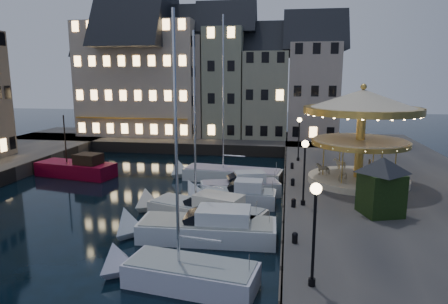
% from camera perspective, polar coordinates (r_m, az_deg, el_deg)
% --- Properties ---
extents(ground, '(160.00, 160.00, 0.00)m').
position_cam_1_polar(ground, '(26.26, -4.99, -10.13)').
color(ground, black).
rests_on(ground, ground).
extents(quay_east, '(16.00, 56.00, 1.30)m').
position_cam_1_polar(quay_east, '(32.01, 23.16, -5.86)').
color(quay_east, '#474442').
rests_on(quay_east, ground).
extents(quay_north, '(44.00, 12.00, 1.30)m').
position_cam_1_polar(quay_north, '(54.33, -6.07, 1.62)').
color(quay_north, '#474442').
rests_on(quay_north, ground).
extents(quaywall_e, '(0.15, 44.00, 1.30)m').
position_cam_1_polar(quaywall_e, '(31.01, 8.61, -5.61)').
color(quaywall_e, '#47423A').
rests_on(quaywall_e, ground).
extents(quaywall_n, '(48.00, 0.15, 1.30)m').
position_cam_1_polar(quaywall_n, '(48.11, -5.62, 0.41)').
color(quaywall_n, '#47423A').
rests_on(quaywall_n, ground).
extents(streetlamp_a, '(0.44, 0.44, 4.17)m').
position_cam_1_polar(streetlamp_a, '(15.75, 12.82, -9.45)').
color(streetlamp_a, black).
rests_on(streetlamp_a, quay_east).
extents(streetlamp_b, '(0.44, 0.44, 4.17)m').
position_cam_1_polar(streetlamp_b, '(25.35, 11.43, -1.59)').
color(streetlamp_b, black).
rests_on(streetlamp_b, quay_east).
extents(streetlamp_c, '(0.44, 0.44, 4.17)m').
position_cam_1_polar(streetlamp_c, '(38.64, 10.67, 2.73)').
color(streetlamp_c, black).
rests_on(streetlamp_c, quay_east).
extents(bollard_a, '(0.30, 0.30, 0.57)m').
position_cam_1_polar(bollard_a, '(20.32, 10.09, -11.88)').
color(bollard_a, black).
rests_on(bollard_a, quay_east).
extents(bollard_b, '(0.30, 0.30, 0.57)m').
position_cam_1_polar(bollard_b, '(25.48, 9.91, -7.10)').
color(bollard_b, black).
rests_on(bollard_b, quay_east).
extents(bollard_c, '(0.30, 0.30, 0.57)m').
position_cam_1_polar(bollard_c, '(30.28, 9.79, -4.18)').
color(bollard_c, black).
rests_on(bollard_c, quay_east).
extents(bollard_d, '(0.30, 0.30, 0.57)m').
position_cam_1_polar(bollard_d, '(35.62, 9.71, -1.89)').
color(bollard_d, black).
rests_on(bollard_d, quay_east).
extents(townhouse_na, '(5.50, 8.00, 12.80)m').
position_cam_1_polar(townhouse_na, '(59.53, -16.58, 8.94)').
color(townhouse_na, gray).
rests_on(townhouse_na, quay_north).
extents(townhouse_nb, '(6.16, 8.00, 13.80)m').
position_cam_1_polar(townhouse_nb, '(57.39, -11.62, 9.61)').
color(townhouse_nb, tan).
rests_on(townhouse_nb, quay_north).
extents(townhouse_nc, '(6.82, 8.00, 14.80)m').
position_cam_1_polar(townhouse_nc, '(55.55, -5.70, 10.25)').
color(townhouse_nc, gray).
rests_on(townhouse_nc, quay_north).
extents(townhouse_nd, '(5.50, 8.00, 15.80)m').
position_cam_1_polar(townhouse_nd, '(54.38, 0.27, 10.82)').
color(townhouse_nd, gray).
rests_on(townhouse_nd, quay_north).
extents(townhouse_ne, '(6.16, 8.00, 12.80)m').
position_cam_1_polar(townhouse_ne, '(53.84, 6.08, 9.16)').
color(townhouse_ne, gray).
rests_on(townhouse_ne, quay_north).
extents(townhouse_nf, '(6.82, 8.00, 13.80)m').
position_cam_1_polar(townhouse_nf, '(53.85, 12.63, 9.49)').
color(townhouse_nf, '#AD9D8F').
rests_on(townhouse_nf, quay_north).
extents(hotel_corner, '(17.60, 9.00, 16.80)m').
position_cam_1_polar(hotel_corner, '(57.36, -11.63, 11.11)').
color(hotel_corner, '#C6B29A').
rests_on(hotel_corner, quay_north).
extents(motorboat_a, '(7.11, 3.23, 11.73)m').
position_cam_1_polar(motorboat_a, '(19.09, -6.37, -16.89)').
color(motorboat_a, silver).
rests_on(motorboat_a, ground).
extents(motorboat_b, '(8.99, 2.92, 2.15)m').
position_cam_1_polar(motorboat_b, '(23.63, -3.36, -10.89)').
color(motorboat_b, silver).
rests_on(motorboat_b, ground).
extents(motorboat_c, '(8.83, 4.91, 11.86)m').
position_cam_1_polar(motorboat_c, '(26.46, -3.33, -8.37)').
color(motorboat_c, beige).
rests_on(motorboat_c, ground).
extents(motorboat_d, '(6.20, 2.02, 2.15)m').
position_cam_1_polar(motorboat_d, '(29.43, 1.49, -6.43)').
color(motorboat_d, silver).
rests_on(motorboat_d, ground).
extents(motorboat_e, '(7.23, 3.89, 2.15)m').
position_cam_1_polar(motorboat_e, '(31.59, 1.59, -5.20)').
color(motorboat_e, silver).
rests_on(motorboat_e, ground).
extents(motorboat_f, '(9.92, 3.84, 13.12)m').
position_cam_1_polar(motorboat_f, '(36.20, 0.33, -3.26)').
color(motorboat_f, silver).
rests_on(motorboat_f, ground).
extents(red_fishing_boat, '(7.87, 3.94, 5.95)m').
position_cam_1_polar(red_fishing_boat, '(40.08, -20.21, -2.30)').
color(red_fishing_boat, maroon).
rests_on(red_fishing_boat, ground).
extents(carousel, '(8.58, 8.58, 7.51)m').
position_cam_1_polar(carousel, '(31.52, 19.08, 4.57)').
color(carousel, beige).
rests_on(carousel, quay_east).
extents(ticket_kiosk, '(3.35, 3.35, 3.93)m').
position_cam_1_polar(ticket_kiosk, '(25.05, 21.66, -3.20)').
color(ticket_kiosk, black).
rests_on(ticket_kiosk, quay_east).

